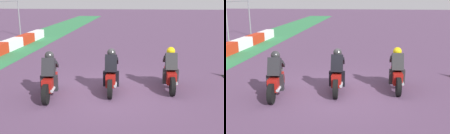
# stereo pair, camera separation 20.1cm
# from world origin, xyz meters

# --- Properties ---
(ground_plane) EXTENTS (120.00, 120.00, 0.00)m
(ground_plane) POSITION_xyz_m (0.00, 0.00, 0.00)
(ground_plane) COLOR #523854
(rider_lane_a) EXTENTS (2.04, 0.54, 1.51)m
(rider_lane_a) POSITION_xyz_m (0.49, -2.12, 0.62)
(rider_lane_a) COLOR black
(rider_lane_a) RESTS_ON ground_plane
(rider_lane_b) EXTENTS (2.04, 0.55, 1.51)m
(rider_lane_b) POSITION_xyz_m (0.02, -0.06, 0.62)
(rider_lane_b) COLOR black
(rider_lane_b) RESTS_ON ground_plane
(rider_lane_c) EXTENTS (2.04, 0.57, 1.51)m
(rider_lane_c) POSITION_xyz_m (-0.67, 1.90, 0.62)
(rider_lane_c) COLOR black
(rider_lane_c) RESTS_ON ground_plane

